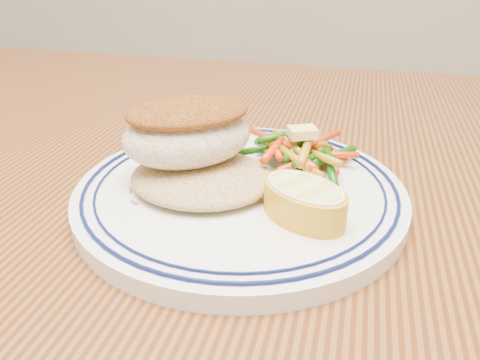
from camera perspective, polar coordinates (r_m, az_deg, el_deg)
name	(u,v)px	position (r m, az deg, el deg)	size (l,w,h in m)	color
dining_table	(220,258)	(0.49, -2.44, -9.54)	(1.50, 0.90, 0.75)	#4D260F
plate	(240,191)	(0.39, 0.00, -1.38)	(0.27, 0.27, 0.02)	white
rice_pilaf	(202,174)	(0.38, -4.66, 0.74)	(0.12, 0.10, 0.02)	#A68653
fish_fillet	(188,131)	(0.38, -6.41, 5.99)	(0.13, 0.12, 0.05)	beige
vegetable_pile	(301,151)	(0.42, 7.40, 3.51)	(0.11, 0.10, 0.03)	#B17C12
butter_pat	(302,132)	(0.41, 7.62, 5.80)	(0.02, 0.02, 0.01)	#FEEF7C
lemon_wedge	(304,200)	(0.34, 7.84, -2.44)	(0.09, 0.09, 0.03)	gold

